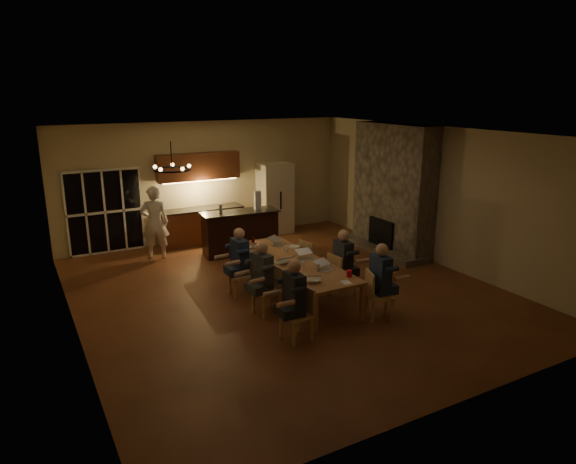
# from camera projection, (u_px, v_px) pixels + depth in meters

# --- Properties ---
(floor) EXTENTS (9.00, 9.00, 0.00)m
(floor) POSITION_uv_depth(u_px,v_px,m) (286.00, 291.00, 10.50)
(floor) COLOR brown
(floor) RESTS_ON ground
(back_wall) EXTENTS (8.00, 0.04, 3.20)m
(back_wall) POSITION_uv_depth(u_px,v_px,m) (206.00, 181.00, 13.89)
(back_wall) COLOR tan
(back_wall) RESTS_ON ground
(left_wall) EXTENTS (0.04, 9.00, 3.20)m
(left_wall) POSITION_uv_depth(u_px,v_px,m) (66.00, 244.00, 8.21)
(left_wall) COLOR tan
(left_wall) RESTS_ON ground
(right_wall) EXTENTS (0.04, 9.00, 3.20)m
(right_wall) POSITION_uv_depth(u_px,v_px,m) (438.00, 196.00, 11.94)
(right_wall) COLOR tan
(right_wall) RESTS_ON ground
(ceiling) EXTENTS (8.00, 9.00, 0.04)m
(ceiling) POSITION_uv_depth(u_px,v_px,m) (286.00, 132.00, 9.64)
(ceiling) COLOR white
(ceiling) RESTS_ON back_wall
(french_doors) EXTENTS (1.86, 0.08, 2.10)m
(french_doors) POSITION_uv_depth(u_px,v_px,m) (105.00, 212.00, 12.74)
(french_doors) COLOR black
(french_doors) RESTS_ON ground
(fireplace) EXTENTS (0.58, 2.50, 3.20)m
(fireplace) POSITION_uv_depth(u_px,v_px,m) (393.00, 189.00, 12.80)
(fireplace) COLOR #776B5E
(fireplace) RESTS_ON ground
(kitchenette) EXTENTS (2.24, 0.68, 2.40)m
(kitchenette) POSITION_uv_depth(u_px,v_px,m) (201.00, 199.00, 13.59)
(kitchenette) COLOR brown
(kitchenette) RESTS_ON ground
(refrigerator) EXTENTS (0.90, 0.68, 2.00)m
(refrigerator) POSITION_uv_depth(u_px,v_px,m) (275.00, 198.00, 14.62)
(refrigerator) COLOR beige
(refrigerator) RESTS_ON ground
(dining_table) EXTENTS (1.10, 3.33, 0.75)m
(dining_table) POSITION_uv_depth(u_px,v_px,m) (294.00, 278.00, 10.18)
(dining_table) COLOR #BE7B4C
(dining_table) RESTS_ON ground
(bar_island) EXTENTS (1.98, 0.83, 1.08)m
(bar_island) POSITION_uv_depth(u_px,v_px,m) (240.00, 232.00, 12.84)
(bar_island) COLOR black
(bar_island) RESTS_ON ground
(chair_left_near) EXTENTS (0.49, 0.49, 0.89)m
(chair_left_near) POSITION_uv_depth(u_px,v_px,m) (296.00, 315.00, 8.37)
(chair_left_near) COLOR tan
(chair_left_near) RESTS_ON ground
(chair_left_mid) EXTENTS (0.48, 0.48, 0.89)m
(chair_left_mid) POSITION_uv_depth(u_px,v_px,m) (267.00, 291.00, 9.35)
(chair_left_mid) COLOR tan
(chair_left_mid) RESTS_ON ground
(chair_left_far) EXTENTS (0.48, 0.48, 0.89)m
(chair_left_far) POSITION_uv_depth(u_px,v_px,m) (241.00, 274.00, 10.19)
(chair_left_far) COLOR tan
(chair_left_far) RESTS_ON ground
(chair_right_near) EXTENTS (0.56, 0.56, 0.89)m
(chair_right_near) POSITION_uv_depth(u_px,v_px,m) (380.00, 295.00, 9.18)
(chair_right_near) COLOR tan
(chair_right_near) RESTS_ON ground
(chair_right_mid) EXTENTS (0.48, 0.48, 0.89)m
(chair_right_mid) POSITION_uv_depth(u_px,v_px,m) (342.00, 275.00, 10.16)
(chair_right_mid) COLOR tan
(chair_right_mid) RESTS_ON ground
(chair_right_far) EXTENTS (0.51, 0.51, 0.89)m
(chair_right_far) POSITION_uv_depth(u_px,v_px,m) (313.00, 260.00, 11.06)
(chair_right_far) COLOR tan
(chair_right_far) RESTS_ON ground
(person_left_near) EXTENTS (0.61, 0.61, 1.38)m
(person_left_near) POSITION_uv_depth(u_px,v_px,m) (294.00, 300.00, 8.32)
(person_left_near) COLOR #22232B
(person_left_near) RESTS_ON ground
(person_right_near) EXTENTS (0.66, 0.66, 1.38)m
(person_right_near) POSITION_uv_depth(u_px,v_px,m) (380.00, 280.00, 9.19)
(person_right_near) COLOR navy
(person_right_near) RESTS_ON ground
(person_left_mid) EXTENTS (0.68, 0.68, 1.38)m
(person_left_mid) POSITION_uv_depth(u_px,v_px,m) (262.00, 278.00, 9.29)
(person_left_mid) COLOR #373C41
(person_left_mid) RESTS_ON ground
(person_right_mid) EXTENTS (0.64, 0.64, 1.38)m
(person_right_mid) POSITION_uv_depth(u_px,v_px,m) (343.00, 264.00, 10.07)
(person_right_mid) COLOR #22232B
(person_right_mid) RESTS_ON ground
(person_left_far) EXTENTS (0.64, 0.64, 1.38)m
(person_left_far) POSITION_uv_depth(u_px,v_px,m) (240.00, 262.00, 10.20)
(person_left_far) COLOR navy
(person_left_far) RESTS_ON ground
(standing_person) EXTENTS (0.74, 0.58, 1.79)m
(standing_person) POSITION_uv_depth(u_px,v_px,m) (155.00, 223.00, 12.36)
(standing_person) COLOR white
(standing_person) RESTS_ON ground
(chandelier) EXTENTS (0.60, 0.60, 0.03)m
(chandelier) POSITION_uv_depth(u_px,v_px,m) (172.00, 170.00, 8.22)
(chandelier) COLOR black
(chandelier) RESTS_ON ceiling
(laptop_a) EXTENTS (0.42, 0.40, 0.23)m
(laptop_a) POSITION_uv_depth(u_px,v_px,m) (312.00, 274.00, 8.99)
(laptop_a) COLOR silver
(laptop_a) RESTS_ON dining_table
(laptop_b) EXTENTS (0.39, 0.36, 0.23)m
(laptop_b) POSITION_uv_depth(u_px,v_px,m) (326.00, 264.00, 9.51)
(laptop_b) COLOR silver
(laptop_b) RESTS_ON dining_table
(laptop_c) EXTENTS (0.37, 0.34, 0.23)m
(laptop_c) POSITION_uv_depth(u_px,v_px,m) (282.00, 257.00, 9.92)
(laptop_c) COLOR silver
(laptop_c) RESTS_ON dining_table
(laptop_d) EXTENTS (0.33, 0.29, 0.23)m
(laptop_d) POSITION_uv_depth(u_px,v_px,m) (306.00, 253.00, 10.14)
(laptop_d) COLOR silver
(laptop_d) RESTS_ON dining_table
(laptop_e) EXTENTS (0.41, 0.39, 0.23)m
(laptop_e) POSITION_uv_depth(u_px,v_px,m) (256.00, 242.00, 10.88)
(laptop_e) COLOR silver
(laptop_e) RESTS_ON dining_table
(laptop_f) EXTENTS (0.42, 0.41, 0.23)m
(laptop_f) POSITION_uv_depth(u_px,v_px,m) (279.00, 240.00, 11.07)
(laptop_f) COLOR silver
(laptop_f) RESTS_ON dining_table
(mug_front) EXTENTS (0.07, 0.07, 0.10)m
(mug_front) POSITION_uv_depth(u_px,v_px,m) (303.00, 265.00, 9.69)
(mug_front) COLOR white
(mug_front) RESTS_ON dining_table
(mug_mid) EXTENTS (0.07, 0.07, 0.10)m
(mug_mid) POSITION_uv_depth(u_px,v_px,m) (286.00, 249.00, 10.64)
(mug_mid) COLOR white
(mug_mid) RESTS_ON dining_table
(mug_back) EXTENTS (0.09, 0.09, 0.10)m
(mug_back) POSITION_uv_depth(u_px,v_px,m) (260.00, 249.00, 10.62)
(mug_back) COLOR white
(mug_back) RESTS_ON dining_table
(redcup_near) EXTENTS (0.10, 0.10, 0.12)m
(redcup_near) POSITION_uv_depth(u_px,v_px,m) (349.00, 273.00, 9.19)
(redcup_near) COLOR red
(redcup_near) RESTS_ON dining_table
(redcup_mid) EXTENTS (0.09, 0.09, 0.12)m
(redcup_mid) POSITION_uv_depth(u_px,v_px,m) (263.00, 255.00, 10.21)
(redcup_mid) COLOR red
(redcup_mid) RESTS_ON dining_table
(can_silver) EXTENTS (0.07, 0.07, 0.12)m
(can_silver) POSITION_uv_depth(u_px,v_px,m) (318.00, 268.00, 9.47)
(can_silver) COLOR #B2B2B7
(can_silver) RESTS_ON dining_table
(can_cola) EXTENTS (0.07, 0.07, 0.12)m
(can_cola) POSITION_uv_depth(u_px,v_px,m) (253.00, 240.00, 11.22)
(can_cola) COLOR #3F0F0C
(can_cola) RESTS_ON dining_table
(plate_near) EXTENTS (0.24, 0.24, 0.02)m
(plate_near) POSITION_uv_depth(u_px,v_px,m) (325.00, 264.00, 9.84)
(plate_near) COLOR white
(plate_near) RESTS_ON dining_table
(plate_left) EXTENTS (0.27, 0.27, 0.02)m
(plate_left) POSITION_uv_depth(u_px,v_px,m) (300.00, 277.00, 9.17)
(plate_left) COLOR white
(plate_left) RESTS_ON dining_table
(plate_far) EXTENTS (0.24, 0.24, 0.02)m
(plate_far) POSITION_uv_depth(u_px,v_px,m) (294.00, 247.00, 10.94)
(plate_far) COLOR white
(plate_far) RESTS_ON dining_table
(notepad) EXTENTS (0.16, 0.22, 0.01)m
(notepad) POSITION_uv_depth(u_px,v_px,m) (346.00, 283.00, 8.90)
(notepad) COLOR white
(notepad) RESTS_ON dining_table
(bar_bottle) EXTENTS (0.08, 0.08, 0.24)m
(bar_bottle) POSITION_uv_depth(u_px,v_px,m) (221.00, 209.00, 12.43)
(bar_bottle) COLOR #99999E
(bar_bottle) RESTS_ON bar_island
(bar_blender) EXTENTS (0.17, 0.17, 0.47)m
(bar_blender) POSITION_uv_depth(u_px,v_px,m) (258.00, 200.00, 12.84)
(bar_blender) COLOR silver
(bar_blender) RESTS_ON bar_island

